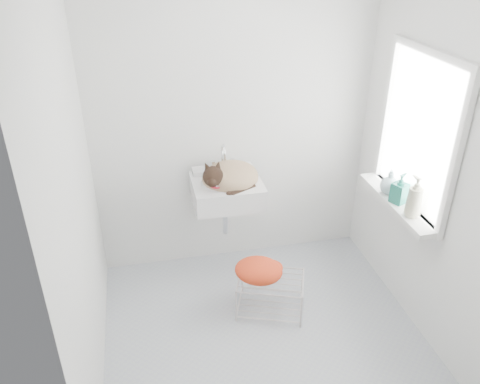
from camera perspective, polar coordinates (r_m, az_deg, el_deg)
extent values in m
cube|color=#ABB2B6|center=(3.59, 2.71, -16.19)|extent=(2.20, 2.00, 0.02)
cube|color=silver|center=(3.74, -0.79, 8.69)|extent=(2.20, 0.02, 2.50)
cube|color=silver|center=(3.30, 22.10, 3.63)|extent=(0.02, 2.00, 2.50)
cube|color=silver|center=(2.79, -19.08, -0.35)|extent=(0.02, 2.00, 2.50)
cube|color=white|center=(3.40, 20.43, 6.56)|extent=(0.01, 0.80, 1.00)
cube|color=white|center=(3.40, 20.21, 6.55)|extent=(0.04, 0.90, 1.10)
cube|color=white|center=(3.58, 18.01, -1.20)|extent=(0.16, 0.88, 0.04)
cube|color=white|center=(3.65, -1.57, 1.27)|extent=(0.52, 0.46, 0.21)
ellipsoid|color=tan|center=(3.63, -1.09, 1.67)|extent=(0.48, 0.43, 0.22)
sphere|color=black|center=(3.50, -3.49, 2.34)|extent=(0.18, 0.18, 0.15)
torus|color=#A81323|center=(3.52, -3.18, 1.69)|extent=(0.16, 0.15, 0.06)
cube|color=silver|center=(3.67, 3.61, -11.83)|extent=(0.55, 0.47, 0.28)
ellipsoid|color=#E15912|center=(3.57, 2.20, -9.81)|extent=(0.43, 0.37, 0.15)
imported|color=beige|center=(3.41, 19.59, -2.65)|extent=(0.11, 0.11, 0.24)
imported|color=#1A6F60|center=(3.55, 18.12, -1.14)|extent=(0.13, 0.13, 0.21)
imported|color=#9EBBC3|center=(3.65, 17.10, -0.09)|extent=(0.19, 0.19, 0.18)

